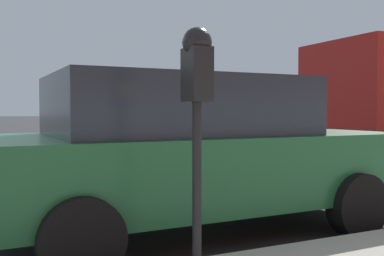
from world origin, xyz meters
TOP-DOWN VIEW (x-y plane):
  - ground_plane at (0.00, 0.00)m, footprint 220.00×220.00m
  - parking_meter at (-2.58, -0.43)m, footprint 0.21×0.19m
  - car_green at (-0.94, -1.13)m, footprint 2.16×4.43m

SIDE VIEW (x-z plane):
  - ground_plane at x=0.00m, z-range 0.00..0.00m
  - car_green at x=-0.94m, z-range 0.03..1.62m
  - parking_meter at x=-2.58m, z-range 0.59..2.21m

